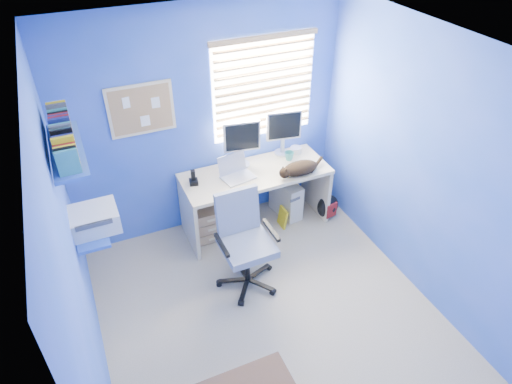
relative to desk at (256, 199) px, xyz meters
name	(u,v)px	position (x,y,z in m)	size (l,w,h in m)	color
floor	(269,313)	(-0.41, -1.26, -0.37)	(3.00, 3.20, 0.00)	#BDAE93
ceiling	(276,54)	(-0.41, -1.26, 2.13)	(3.00, 3.20, 0.00)	white
wall_back	(207,124)	(-0.41, 0.34, 0.88)	(3.00, 0.01, 2.50)	blue
wall_front	(401,380)	(-0.41, -2.86, 0.88)	(3.00, 0.01, 2.50)	blue
wall_left	(74,264)	(-1.91, -1.26, 0.88)	(0.01, 3.20, 2.50)	blue
wall_right	(422,168)	(1.09, -1.26, 0.88)	(0.01, 3.20, 2.50)	blue
desk	(256,199)	(0.00, 0.00, 0.00)	(1.62, 0.65, 0.74)	beige
laptop	(238,169)	(-0.22, -0.03, 0.48)	(0.33, 0.26, 0.22)	silver
monitor_left	(241,144)	(-0.08, 0.19, 0.64)	(0.40, 0.12, 0.54)	silver
monitor_right	(283,133)	(0.44, 0.24, 0.64)	(0.40, 0.12, 0.54)	silver
phone	(193,177)	(-0.68, 0.07, 0.45)	(0.09, 0.11, 0.17)	black
mug	(289,156)	(0.45, 0.08, 0.42)	(0.10, 0.09, 0.10)	teal
cd_spindle	(296,150)	(0.60, 0.20, 0.41)	(0.13, 0.13, 0.07)	silver
cat	(300,168)	(0.43, -0.22, 0.44)	(0.40, 0.21, 0.14)	black
tower_pc	(286,198)	(0.42, 0.05, -0.14)	(0.19, 0.44, 0.45)	beige
drawer_boxes	(208,222)	(-0.57, 0.03, -0.17)	(0.35, 0.28, 0.41)	tan
yellow_book	(283,217)	(0.28, -0.15, -0.25)	(0.03, 0.17, 0.24)	yellow
backpack	(328,206)	(0.85, -0.21, -0.22)	(0.26, 0.20, 0.31)	black
office_chair	(245,253)	(-0.45, -0.77, 0.00)	(0.59, 0.59, 1.00)	black
window_blinds	(264,88)	(0.24, 0.31, 1.18)	(1.15, 0.05, 1.10)	white
corkboard	(141,110)	(-1.06, 0.33, 1.18)	(0.64, 0.02, 0.52)	beige
wall_shelves	(78,181)	(-1.76, -0.51, 1.06)	(0.42, 0.90, 1.05)	blue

